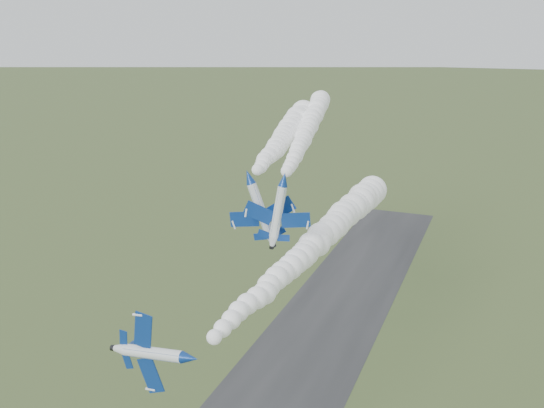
# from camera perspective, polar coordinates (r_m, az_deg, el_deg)

# --- Properties ---
(jet_lead) EXTENTS (3.50, 11.67, 9.57)m
(jet_lead) POSITION_cam_1_polar(r_m,az_deg,el_deg) (67.06, -7.75, -14.23)
(jet_lead) COLOR white
(smoke_trail_jet_lead) EXTENTS (9.22, 63.95, 5.64)m
(smoke_trail_jet_lead) POSITION_cam_1_polar(r_m,az_deg,el_deg) (93.76, 4.00, -3.80)
(smoke_trail_jet_lead) COLOR white
(jet_pair_left) EXTENTS (9.96, 12.47, 4.14)m
(jet_pair_left) POSITION_cam_1_polar(r_m,az_deg,el_deg) (89.36, -2.21, 2.57)
(jet_pair_left) COLOR white
(smoke_trail_jet_pair_left) EXTENTS (13.49, 52.25, 5.54)m
(smoke_trail_jet_pair_left) POSITION_cam_1_polar(r_m,az_deg,el_deg) (116.68, 1.17, 6.40)
(smoke_trail_jet_pair_left) COLOR white
(jet_pair_right) EXTENTS (9.81, 11.61, 3.18)m
(jet_pair_right) POSITION_cam_1_polar(r_m,az_deg,el_deg) (85.99, 1.13, 2.33)
(jet_pair_right) COLOR white
(smoke_trail_jet_pair_right) EXTENTS (21.74, 66.08, 4.59)m
(smoke_trail_jet_pair_right) POSITION_cam_1_polar(r_m,az_deg,el_deg) (121.24, 3.45, 7.28)
(smoke_trail_jet_pair_right) COLOR white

